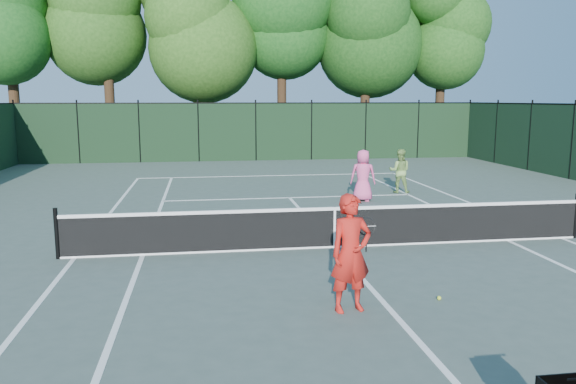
{
  "coord_description": "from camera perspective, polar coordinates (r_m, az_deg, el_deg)",
  "views": [
    {
      "loc": [
        -2.82,
        -11.7,
        3.23
      ],
      "look_at": [
        -0.88,
        1.0,
        1.1
      ],
      "focal_mm": 35.0,
      "sensor_mm": 36.0,
      "label": 1
    }
  ],
  "objects": [
    {
      "name": "ground",
      "position": [
        12.47,
        4.72,
        -5.64
      ],
      "size": [
        90.0,
        90.0,
        0.0
      ],
      "primitive_type": "plane",
      "color": "#44534A",
      "rests_on": "ground"
    },
    {
      "name": "sideline_doubles_left",
      "position": [
        12.43,
        -20.87,
        -6.27
      ],
      "size": [
        0.1,
        23.77,
        0.01
      ],
      "primitive_type": "cube",
      "color": "white",
      "rests_on": "ground"
    },
    {
      "name": "sideline_doubles_right",
      "position": [
        14.71,
        26.04,
        -4.23
      ],
      "size": [
        0.1,
        23.77,
        0.01
      ],
      "primitive_type": "cube",
      "color": "white",
      "rests_on": "ground"
    },
    {
      "name": "sideline_singles_left",
      "position": [
        12.21,
        -14.54,
        -6.23
      ],
      "size": [
        0.1,
        23.77,
        0.01
      ],
      "primitive_type": "cube",
      "color": "white",
      "rests_on": "ground"
    },
    {
      "name": "sideline_singles_right",
      "position": [
        13.98,
        21.41,
        -4.6
      ],
      "size": [
        0.1,
        23.77,
        0.01
      ],
      "primitive_type": "cube",
      "color": "white",
      "rests_on": "ground"
    },
    {
      "name": "baseline_far",
      "position": [
        23.98,
        -1.86,
        1.67
      ],
      "size": [
        10.97,
        0.1,
        0.01
      ],
      "primitive_type": "cube",
      "color": "white",
      "rests_on": "ground"
    },
    {
      "name": "service_line_far",
      "position": [
        18.61,
        0.16,
        -0.58
      ],
      "size": [
        8.23,
        0.1,
        0.01
      ],
      "primitive_type": "cube",
      "color": "white",
      "rests_on": "ground"
    },
    {
      "name": "center_service_line",
      "position": [
        12.47,
        4.72,
        -5.63
      ],
      "size": [
        0.1,
        12.8,
        0.01
      ],
      "primitive_type": "cube",
      "color": "white",
      "rests_on": "ground"
    },
    {
      "name": "tennis_net",
      "position": [
        12.35,
        4.75,
        -3.5
      ],
      "size": [
        11.69,
        0.09,
        1.06
      ],
      "color": "black",
      "rests_on": "ground"
    },
    {
      "name": "fence_far",
      "position": [
        29.89,
        -3.29,
        6.08
      ],
      "size": [
        24.0,
        0.05,
        3.0
      ],
      "primitive_type": "cube",
      "color": "black",
      "rests_on": "ground"
    },
    {
      "name": "tree_0",
      "position": [
        35.08,
        -26.65,
        16.53
      ],
      "size": [
        6.4,
        6.4,
        13.14
      ],
      "color": "black",
      "rests_on": "ground"
    },
    {
      "name": "tree_1",
      "position": [
        34.53,
        -18.13,
        18.06
      ],
      "size": [
        6.8,
        6.8,
        13.98
      ],
      "color": "black",
      "rests_on": "ground"
    },
    {
      "name": "tree_2",
      "position": [
        33.8,
        -9.33,
        16.94
      ],
      "size": [
        6.0,
        6.0,
        12.4
      ],
      "color": "black",
      "rests_on": "ground"
    },
    {
      "name": "tree_3",
      "position": [
        34.83,
        -0.66,
        18.96
      ],
      "size": [
        7.0,
        7.0,
        14.45
      ],
      "color": "black",
      "rests_on": "ground"
    },
    {
      "name": "tree_4",
      "position": [
        35.07,
        8.02,
        17.38
      ],
      "size": [
        6.2,
        6.2,
        12.97
      ],
      "color": "black",
      "rests_on": "ground"
    },
    {
      "name": "tree_5",
      "position": [
        37.18,
        15.48,
        16.01
      ],
      "size": [
        5.8,
        5.8,
        12.23
      ],
      "color": "black",
      "rests_on": "ground"
    },
    {
      "name": "coach",
      "position": [
        8.65,
        6.42,
        -6.19
      ],
      "size": [
        0.89,
        0.77,
        1.83
      ],
      "rotation": [
        0.0,
        0.0,
        0.2
      ],
      "color": "red",
      "rests_on": "ground"
    },
    {
      "name": "player_pink",
      "position": [
        18.04,
        7.62,
        1.68
      ],
      "size": [
        0.92,
        0.73,
        1.65
      ],
      "rotation": [
        0.0,
        0.0,
        2.86
      ],
      "color": "#EA5292",
      "rests_on": "ground"
    },
    {
      "name": "player_green",
      "position": [
        19.9,
        11.27,
        2.11
      ],
      "size": [
        0.9,
        0.8,
        1.53
      ],
      "rotation": [
        0.0,
        0.0,
        2.79
      ],
      "color": "#82AD56",
      "rests_on": "ground"
    },
    {
      "name": "loose_ball_midcourt",
      "position": [
        9.61,
        15.1,
        -10.36
      ],
      "size": [
        0.07,
        0.07,
        0.07
      ],
      "primitive_type": "sphere",
      "color": "#C4E02E",
      "rests_on": "ground"
    }
  ]
}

